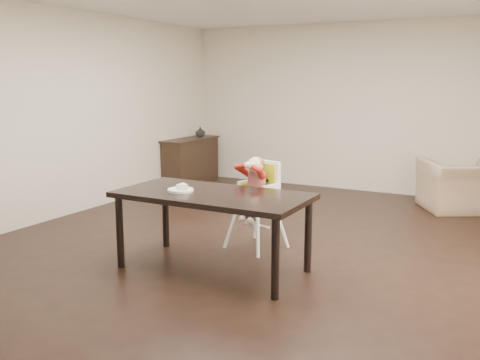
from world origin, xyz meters
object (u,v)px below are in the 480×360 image
Objects in this scene: high_chair at (258,184)px; armchair at (464,178)px; sideboard at (191,161)px; dining_table at (213,201)px.

high_chair reaches higher than armchair.
high_chair is at bearing 27.91° from armchair.
sideboard is at bearing -28.74° from armchair.
armchair is at bearing 63.20° from dining_table.
armchair is (1.77, 2.83, -0.23)m from high_chair.
dining_table is at bearing -79.48° from high_chair.
high_chair is 0.79× the size of sideboard.
dining_table is 1.69× the size of armchair.
dining_table is 0.82m from high_chair.
dining_table is at bearing -53.84° from sideboard.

